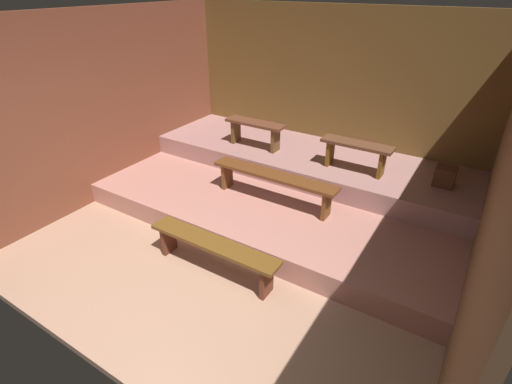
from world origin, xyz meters
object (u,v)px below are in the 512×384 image
object	(u,v)px
bench_floor_center	(213,248)
bench_middle_left	(255,128)
bench_lower_center	(274,179)
wooden_crate_middle	(445,176)
bench_middle_right	(356,150)

from	to	relation	value
bench_floor_center	bench_middle_left	distance (m)	2.40
bench_lower_center	bench_floor_center	bearing A→B (deg)	-90.55
bench_middle_left	wooden_crate_middle	distance (m)	2.74
bench_middle_right	wooden_crate_middle	bearing A→B (deg)	10.05
bench_middle_left	bench_middle_right	distance (m)	1.61
bench_lower_center	bench_middle_left	xyz separation A→B (m)	(-0.85, 0.90, 0.26)
bench_floor_center	bench_middle_right	world-z (taller)	bench_middle_right
bench_floor_center	bench_lower_center	distance (m)	1.31
bench_floor_center	bench_lower_center	size ratio (longest dim) A/B	0.92
bench_floor_center	bench_middle_right	xyz separation A→B (m)	(0.77, 2.18, 0.54)
bench_middle_right	bench_floor_center	bearing A→B (deg)	-109.39
bench_lower_center	bench_middle_left	size ratio (longest dim) A/B	1.82
bench_lower_center	bench_middle_right	world-z (taller)	bench_middle_right
bench_floor_center	bench_middle_left	bearing A→B (deg)	111.11
bench_middle_left	wooden_crate_middle	size ratio (longest dim) A/B	3.93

